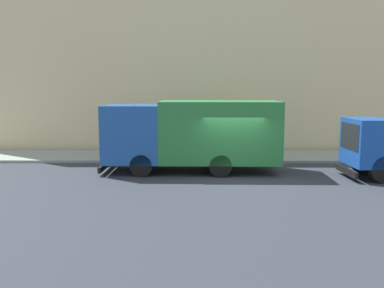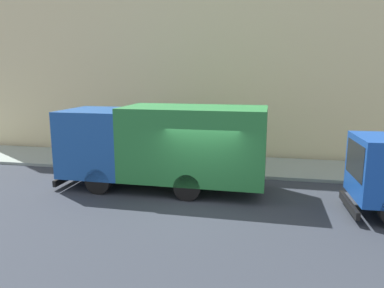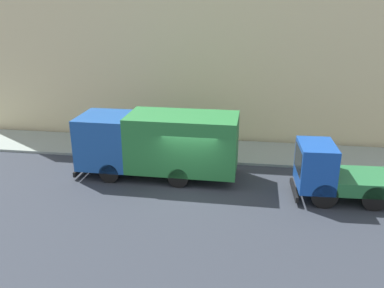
{
  "view_description": "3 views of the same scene",
  "coord_description": "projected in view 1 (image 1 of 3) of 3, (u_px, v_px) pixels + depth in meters",
  "views": [
    {
      "loc": [
        -17.02,
        1.55,
        3.75
      ],
      "look_at": [
        1.49,
        1.73,
        1.17
      ],
      "focal_mm": 38.73,
      "sensor_mm": 36.0,
      "label": 1
    },
    {
      "loc": [
        -11.59,
        -2.01,
        4.29
      ],
      "look_at": [
        1.29,
        0.65,
        1.71
      ],
      "focal_mm": 33.6,
      "sensor_mm": 36.0,
      "label": 2
    },
    {
      "loc": [
        -16.66,
        -2.57,
        8.09
      ],
      "look_at": [
        0.96,
        0.06,
        1.77
      ],
      "focal_mm": 37.58,
      "sensor_mm": 36.0,
      "label": 3
    }
  ],
  "objects": [
    {
      "name": "street_sign_post",
      "position": [
        176.0,
        129.0,
        20.46
      ],
      "size": [
        0.44,
        0.08,
        2.6
      ],
      "color": "#4C5156",
      "rests_on": "sidewalk"
    },
    {
      "name": "sidewalk",
      "position": [
        225.0,
        156.0,
        22.08
      ],
      "size": [
        3.55,
        30.0,
        0.13
      ],
      "primitive_type": "cube",
      "color": "gray",
      "rests_on": "ground"
    },
    {
      "name": "large_utility_truck",
      "position": [
        192.0,
        132.0,
        18.22
      ],
      "size": [
        2.66,
        7.75,
        3.12
      ],
      "rotation": [
        0.0,
        0.0,
        -0.01
      ],
      "color": "#1B4B97",
      "rests_on": "ground"
    },
    {
      "name": "ground",
      "position": [
        233.0,
        177.0,
        17.36
      ],
      "size": [
        80.0,
        80.0,
        0.0
      ],
      "primitive_type": "plane",
      "color": "#2C313A"
    },
    {
      "name": "traffic_cone_orange",
      "position": [
        125.0,
        150.0,
        21.26
      ],
      "size": [
        0.5,
        0.5,
        0.72
      ],
      "primitive_type": "cone",
      "color": "orange",
      "rests_on": "sidewalk"
    },
    {
      "name": "pedestrian_standing",
      "position": [
        197.0,
        139.0,
        21.7
      ],
      "size": [
        0.46,
        0.46,
        1.66
      ],
      "rotation": [
        0.0,
        0.0,
        5.04
      ],
      "color": "brown",
      "rests_on": "sidewalk"
    },
    {
      "name": "pedestrian_walking",
      "position": [
        154.0,
        138.0,
        22.27
      ],
      "size": [
        0.52,
        0.52,
        1.63
      ],
      "rotation": [
        0.0,
        0.0,
        1.99
      ],
      "color": "black",
      "rests_on": "sidewalk"
    },
    {
      "name": "building_facade",
      "position": [
        223.0,
        48.0,
        23.52
      ],
      "size": [
        0.5,
        30.0,
        11.89
      ],
      "primitive_type": "cube",
      "color": "beige",
      "rests_on": "ground"
    }
  ]
}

